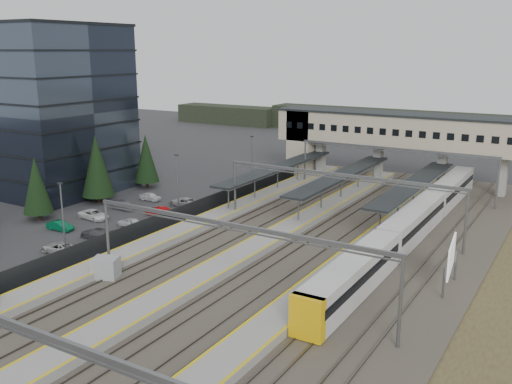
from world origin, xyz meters
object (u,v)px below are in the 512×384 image
Objects in this scene: relay_cabin_far at (106,269)px; billboard at (451,258)px; train at (413,224)px; footbridge at (384,133)px; office_building at (36,108)px.

billboard reaches higher than relay_cabin_far.
relay_cabin_far is at bearing -129.41° from train.
relay_cabin_far is 0.07× the size of footbridge.
footbridge is (8.78, 51.35, 6.89)m from relay_cabin_far.
billboard is at bearing -60.65° from train.
relay_cabin_far is at bearing -153.89° from billboard.
train is (21.08, 25.65, 0.83)m from relay_cabin_far.
relay_cabin_far is 33.21m from train.
relay_cabin_far is 52.55m from footbridge.
relay_cabin_far is (34.92, -21.36, -11.15)m from office_building.
office_building is at bearing 148.55° from relay_cabin_far.
footbridge is 7.33× the size of billboard.
billboard is (6.75, -12.01, 1.20)m from train.
billboard is (27.84, 13.64, 2.03)m from relay_cabin_far.
office_building is 57.11m from train.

